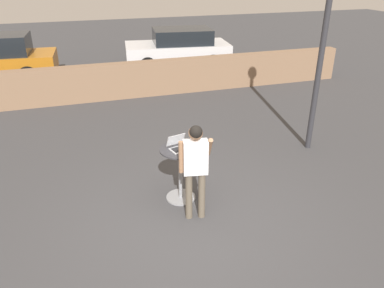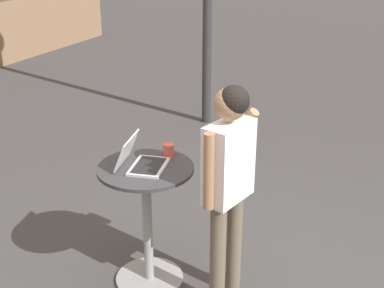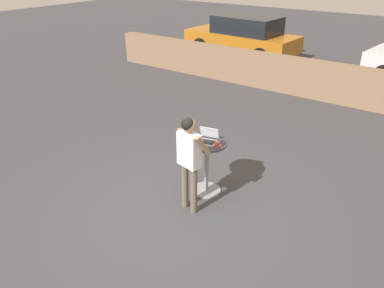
# 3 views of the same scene
# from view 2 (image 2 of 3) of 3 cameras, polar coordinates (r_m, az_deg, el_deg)

# --- Properties ---
(cafe_table) EXTENTS (0.68, 0.68, 0.96)m
(cafe_table) POSITION_cam_2_polar(r_m,az_deg,el_deg) (3.94, -4.80, -7.41)
(cafe_table) COLOR gray
(cafe_table) RESTS_ON ground_plane
(laptop) EXTENTS (0.39, 0.39, 0.22)m
(laptop) POSITION_cam_2_polar(r_m,az_deg,el_deg) (3.74, -5.48, -1.78)
(laptop) COLOR #B7BABF
(laptop) RESTS_ON cafe_table
(coffee_mug) EXTENTS (0.12, 0.08, 0.10)m
(coffee_mug) POSITION_cam_2_polar(r_m,az_deg,el_deg) (3.90, -2.49, -0.66)
(coffee_mug) COLOR #C14C42
(coffee_mug) RESTS_ON cafe_table
(standing_person) EXTENTS (0.55, 0.32, 1.63)m
(standing_person) POSITION_cam_2_polar(r_m,az_deg,el_deg) (3.54, 3.89, -3.04)
(standing_person) COLOR brown
(standing_person) RESTS_ON ground_plane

